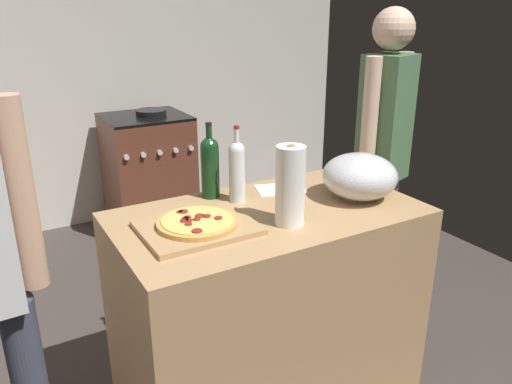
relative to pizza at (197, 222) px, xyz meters
The scene contains 12 objects.
ground_plane 1.27m from the pizza, 83.66° to the left, with size 4.66×3.75×0.02m, color #3F3833.
kitchen_wall_rear 2.50m from the pizza, 87.82° to the left, with size 4.66×0.10×2.60m, color beige.
counter 0.57m from the pizza, ahead, with size 1.21×0.67×0.90m, color tan.
cutting_board 0.02m from the pizza, 24.18° to the right, with size 0.40×0.32×0.02m, color tan.
pizza is the anchor object (origin of this frame).
mixing_bowl 0.72m from the pizza, ahead, with size 0.31×0.31×0.19m.
paper_towel_roll 0.36m from the pizza, 20.37° to the right, with size 0.11×0.11×0.30m.
wine_bottle_dark 0.36m from the pizza, 56.62° to the left, with size 0.08×0.08×0.32m.
wine_bottle_clear 0.34m from the pizza, 35.29° to the left, with size 0.07×0.07×0.32m.
recipe_sheet 0.54m from the pizza, 23.47° to the left, with size 0.21×0.15×0.00m, color white.
stove 2.18m from the pizza, 76.79° to the left, with size 0.60×0.58×0.94m.
person_in_red 1.19m from the pizza, 14.00° to the left, with size 0.37×0.26×1.66m.
Camera 1 is at (-0.74, -0.81, 1.66)m, focal length 35.48 mm.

